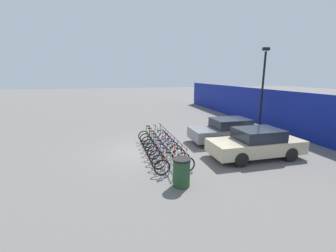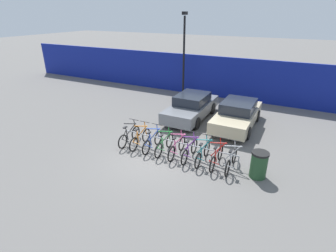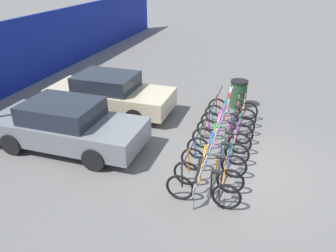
{
  "view_description": "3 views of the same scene",
  "coord_description": "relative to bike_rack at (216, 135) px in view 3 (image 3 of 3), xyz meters",
  "views": [
    {
      "loc": [
        11.1,
        -1.84,
        3.86
      ],
      "look_at": [
        0.21,
        0.99,
        1.3
      ],
      "focal_mm": 24.0,
      "sensor_mm": 36.0,
      "label": 1
    },
    {
      "loc": [
        4.89,
        -8.36,
        5.67
      ],
      "look_at": [
        -0.28,
        1.72,
        0.7
      ],
      "focal_mm": 28.0,
      "sensor_mm": 36.0,
      "label": 2
    },
    {
      "loc": [
        -7.44,
        -0.52,
        4.9
      ],
      "look_at": [
        0.19,
        1.93,
        0.85
      ],
      "focal_mm": 35.0,
      "sensor_mm": 36.0,
      "label": 3
    }
  ],
  "objects": [
    {
      "name": "bicycle_purple",
      "position": [
        0.64,
        -0.15,
        -0.12
      ],
      "size": [
        0.68,
        1.71,
        1.05
      ],
      "rotation": [
        0.0,
        0.0,
        -0.04
      ],
      "color": "black",
      "rests_on": "ground"
    },
    {
      "name": "ground_plane",
      "position": [
        -0.7,
        -0.68,
        -0.5
      ],
      "size": [
        120.0,
        120.0,
        0.0
      ],
      "primitive_type": "plane",
      "color": "#605E5B"
    },
    {
      "name": "car_beige",
      "position": [
        1.57,
        4.1,
        0.19
      ],
      "size": [
        1.91,
        4.41,
        1.4
      ],
      "color": "#C1B28E",
      "rests_on": "ground"
    },
    {
      "name": "trash_bin",
      "position": [
        3.41,
        -0.2,
        0.02
      ],
      "size": [
        0.63,
        0.63,
        1.03
      ],
      "color": "#234728",
      "rests_on": "ground"
    },
    {
      "name": "bicycle_black",
      "position": [
        -2.38,
        -0.15,
        -0.12
      ],
      "size": [
        0.68,
        1.71,
        1.05
      ],
      "rotation": [
        0.0,
        0.0,
        -0.06
      ],
      "color": "black",
      "rests_on": "ground"
    },
    {
      "name": "bike_rack",
      "position": [
        0.0,
        0.0,
        0.0
      ],
      "size": [
        5.31,
        0.04,
        0.57
      ],
      "color": "gray",
      "rests_on": "ground"
    },
    {
      "name": "car_grey",
      "position": [
        -1.06,
        4.14,
        0.19
      ],
      "size": [
        1.91,
        4.45,
        1.4
      ],
      "color": "slate",
      "rests_on": "ground"
    },
    {
      "name": "bicycle_teal",
      "position": [
        1.21,
        -0.15,
        -0.12
      ],
      "size": [
        0.68,
        1.71,
        1.05
      ],
      "rotation": [
        0.0,
        0.0,
        -0.01
      ],
      "color": "black",
      "rests_on": "ground"
    },
    {
      "name": "bicycle_blue",
      "position": [
        -1.14,
        -0.15,
        -0.12
      ],
      "size": [
        0.68,
        1.71,
        1.05
      ],
      "rotation": [
        0.0,
        0.0,
        0.01
      ],
      "color": "black",
      "rests_on": "ground"
    },
    {
      "name": "bicycle_pink",
      "position": [
        0.06,
        -0.15,
        -0.12
      ],
      "size": [
        0.68,
        1.71,
        1.05
      ],
      "rotation": [
        0.0,
        0.0,
        -0.04
      ],
      "color": "black",
      "rests_on": "ground"
    },
    {
      "name": "bicycle_red",
      "position": [
        1.8,
        -0.15,
        -0.12
      ],
      "size": [
        0.68,
        1.71,
        1.05
      ],
      "rotation": [
        0.0,
        0.0,
        0.03
      ],
      "color": "black",
      "rests_on": "ground"
    },
    {
      "name": "bicycle_orange",
      "position": [
        -1.79,
        -0.15,
        -0.12
      ],
      "size": [
        0.68,
        1.71,
        1.05
      ],
      "rotation": [
        0.0,
        0.0,
        0.03
      ],
      "color": "black",
      "rests_on": "ground"
    },
    {
      "name": "bicycle_silver",
      "position": [
        2.38,
        -0.15,
        -0.12
      ],
      "size": [
        0.68,
        1.71,
        1.05
      ],
      "rotation": [
        0.0,
        0.0,
        -0.03
      ],
      "color": "black",
      "rests_on": "ground"
    },
    {
      "name": "bicycle_green",
      "position": [
        -0.55,
        -0.15,
        -0.12
      ],
      "size": [
        0.68,
        1.71,
        1.05
      ],
      "rotation": [
        0.0,
        0.0,
        -0.02
      ],
      "color": "black",
      "rests_on": "ground"
    }
  ]
}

